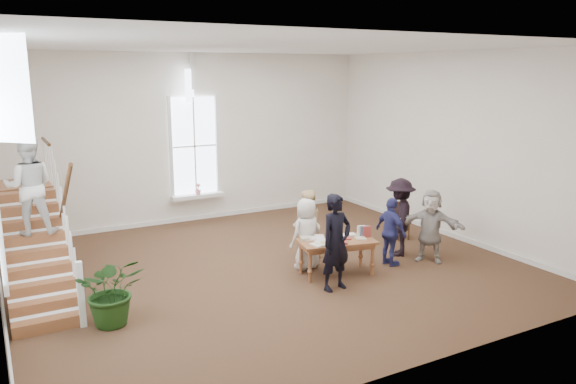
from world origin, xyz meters
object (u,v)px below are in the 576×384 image
police_officer (336,242)px  woman_cluster_a (391,232)px  side_chair (398,219)px  woman_cluster_b (400,217)px  floor_plant (112,290)px  library_table (336,244)px  woman_cluster_c (430,226)px  person_yellow (307,225)px  elderly_woman (306,234)px

police_officer → woman_cluster_a: size_ratio=1.26×
woman_cluster_a → side_chair: woman_cluster_a is taller
woman_cluster_b → floor_plant: bearing=-43.5°
woman_cluster_b → library_table: bearing=-38.2°
library_table → woman_cluster_c: woman_cluster_c is taller
person_yellow → floor_plant: person_yellow is taller
library_table → side_chair: bearing=37.8°
police_officer → woman_cluster_c: police_officer is taller
woman_cluster_a → woman_cluster_b: 0.76m
elderly_woman → person_yellow: size_ratio=0.97×
person_yellow → woman_cluster_a: 1.80m
library_table → woman_cluster_a: size_ratio=1.13×
woman_cluster_c → side_chair: bearing=124.0°
woman_cluster_b → side_chair: woman_cluster_b is taller
elderly_woman → library_table: bearing=111.4°
elderly_woman → floor_plant: 4.17m
police_officer → woman_cluster_b: 2.56m
side_chair → elderly_woman: bearing=-165.6°
floor_plant → police_officer: bearing=-6.7°
library_table → police_officer: (-0.43, -0.66, 0.28)m
person_yellow → woman_cluster_c: bearing=133.8°
woman_cluster_b → woman_cluster_c: (0.30, -0.65, -0.08)m
police_officer → floor_plant: police_officer is taller
police_officer → floor_plant: (-3.99, 0.47, -0.33)m
police_officer → woman_cluster_a: (1.75, 0.55, -0.19)m
woman_cluster_b → police_officer: bearing=-25.2°
police_officer → woman_cluster_b: police_officer is taller
police_officer → floor_plant: 4.03m
woman_cluster_b → side_chair: bearing=-177.0°
woman_cluster_a → police_officer: bearing=103.5°
library_table → side_chair: 3.04m
floor_plant → elderly_woman: bearing=10.8°
person_yellow → woman_cluster_b: bearing=144.7°
elderly_woman → side_chair: 3.15m
person_yellow → woman_cluster_b: woman_cluster_b is taller
woman_cluster_c → library_table: bearing=-137.0°
woman_cluster_a → side_chair: bearing=-48.0°
person_yellow → floor_plant: 4.58m
elderly_woman → side_chair: (3.05, 0.75, -0.25)m
person_yellow → woman_cluster_c: (2.25, -1.40, 0.02)m
library_table → woman_cluster_b: woman_cluster_b is taller
elderly_woman → police_officer: bearing=77.7°
elderly_woman → woman_cluster_b: 2.27m
library_table → woman_cluster_a: bearing=7.0°
library_table → floor_plant: floor_plant is taller
floor_plant → side_chair: bearing=12.1°
woman_cluster_b → side_chair: (0.80, 1.00, -0.37)m
person_yellow → library_table: bearing=77.1°
woman_cluster_b → woman_cluster_a: bearing=-11.5°
police_officer → woman_cluster_b: bearing=14.1°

